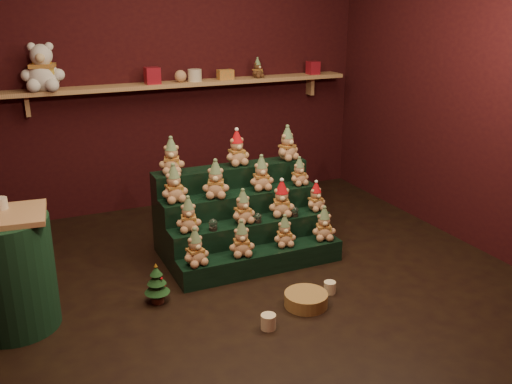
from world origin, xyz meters
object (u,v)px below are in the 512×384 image
snow_globe_c (295,212)px  mug_right (330,287)px  snow_globe_a (213,224)px  snow_globe_b (258,218)px  mini_christmas_tree (157,283)px  white_bear (42,61)px  riser_tier_front (262,261)px  brown_bear (257,68)px  side_table (10,272)px  mug_left (268,322)px  wicker_basket (306,299)px

snow_globe_c → mug_right: (-0.07, -0.71, -0.36)m
snow_globe_a → snow_globe_b: bearing=0.0°
mini_christmas_tree → white_bear: bearing=104.1°
mug_right → white_bear: size_ratio=0.17×
riser_tier_front → snow_globe_a: (-0.36, 0.16, 0.32)m
snow_globe_b → brown_bear: size_ratio=0.41×
riser_tier_front → mini_christmas_tree: bearing=-170.6°
snow_globe_b → white_bear: white_bear is taller
mug_right → brown_bear: size_ratio=0.45×
side_table → brown_bear: 3.33m
snow_globe_b → white_bear: (-1.42, 1.57, 1.19)m
mug_right → snow_globe_a: bearing=133.4°
white_bear → snow_globe_b: bearing=-35.8°
riser_tier_front → snow_globe_c: size_ratio=16.35×
white_bear → mini_christmas_tree: bearing=-63.8°
snow_globe_a → mug_left: (0.03, -0.96, -0.36)m
snow_globe_b → mini_christmas_tree: size_ratio=0.26×
mug_left → mug_right: 0.68m
side_table → white_bear: bearing=81.0°
snow_globe_b → side_table: (-1.90, -0.23, 0.00)m
wicker_basket → brown_bear: brown_bear is taller
mini_christmas_tree → mug_left: 0.89m
riser_tier_front → side_table: size_ratio=1.71×
snow_globe_b → mug_right: (0.28, -0.71, -0.36)m
snow_globe_a → brown_bear: bearing=55.0°
wicker_basket → mug_right: bearing=19.6°
snow_globe_b → side_table: bearing=-173.1°
side_table → wicker_basket: side_table is taller
mug_right → mug_left: bearing=-158.2°
mini_christmas_tree → brown_bear: 2.81m
mug_right → wicker_basket: bearing=-160.4°
mug_right → white_bear: white_bear is taller
side_table → snow_globe_c: bearing=11.7°
snow_globe_b → mug_left: bearing=-110.5°
mug_left → mug_right: mug_left is taller
snow_globe_c → side_table: (-2.25, -0.23, 0.00)m
wicker_basket → white_bear: size_ratio=0.59×
riser_tier_front → mini_christmas_tree: 0.93m
white_bear → mug_right: bearing=-41.2°
mini_christmas_tree → mug_right: bearing=-18.0°
snow_globe_b → wicker_basket: bearing=-88.5°
riser_tier_front → snow_globe_b: snow_globe_b is taller
side_table → wicker_basket: 2.04m
riser_tier_front → snow_globe_b: size_ratio=16.80×
white_bear → snow_globe_a: bearing=-44.7°
snow_globe_a → snow_globe_c: bearing=0.0°
snow_globe_c → riser_tier_front: bearing=-157.2°
mug_left → snow_globe_c: bearing=53.9°
white_bear → brown_bear: 2.14m
side_table → wicker_basket: bearing=-10.7°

